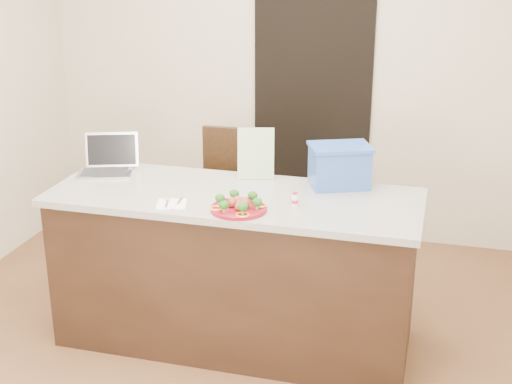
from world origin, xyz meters
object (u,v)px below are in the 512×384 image
(plate, at_px, (239,208))
(napkin, at_px, (172,204))
(island, at_px, (235,269))
(chair, at_px, (232,198))
(blue_box, at_px, (339,166))
(laptop, at_px, (108,162))
(yogurt_bottle, at_px, (295,200))

(plate, distance_m, napkin, 0.37)
(island, xyz_separation_m, plate, (0.10, -0.23, 0.47))
(island, height_order, napkin, napkin)
(plate, bearing_deg, chair, 108.90)
(island, xyz_separation_m, napkin, (-0.27, -0.24, 0.46))
(island, bearing_deg, plate, -67.69)
(blue_box, bearing_deg, island, -175.00)
(island, distance_m, blue_box, 0.84)
(napkin, height_order, laptop, laptop)
(island, distance_m, plate, 0.53)
(laptop, distance_m, chair, 0.91)
(blue_box, relative_size, chair, 0.38)
(island, bearing_deg, laptop, 167.65)
(yogurt_bottle, relative_size, blue_box, 0.18)
(island, relative_size, napkin, 13.39)
(island, bearing_deg, yogurt_bottle, -13.08)
(laptop, relative_size, chair, 0.35)
(island, relative_size, yogurt_bottle, 28.21)
(blue_box, distance_m, chair, 1.01)
(plate, bearing_deg, napkin, -178.31)
(blue_box, bearing_deg, laptop, 161.26)
(napkin, xyz_separation_m, yogurt_bottle, (0.63, 0.16, 0.03))
(yogurt_bottle, bearing_deg, napkin, -165.94)
(yogurt_bottle, xyz_separation_m, blue_box, (0.17, 0.37, 0.09))
(napkin, xyz_separation_m, blue_box, (0.81, 0.53, 0.12))
(island, height_order, blue_box, blue_box)
(plate, height_order, napkin, plate)
(blue_box, bearing_deg, chair, 126.07)
(island, xyz_separation_m, laptop, (-0.85, 0.19, 0.52))
(island, height_order, chair, chair)
(laptop, xyz_separation_m, blue_box, (1.38, 0.10, 0.06))
(laptop, bearing_deg, blue_box, -15.02)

